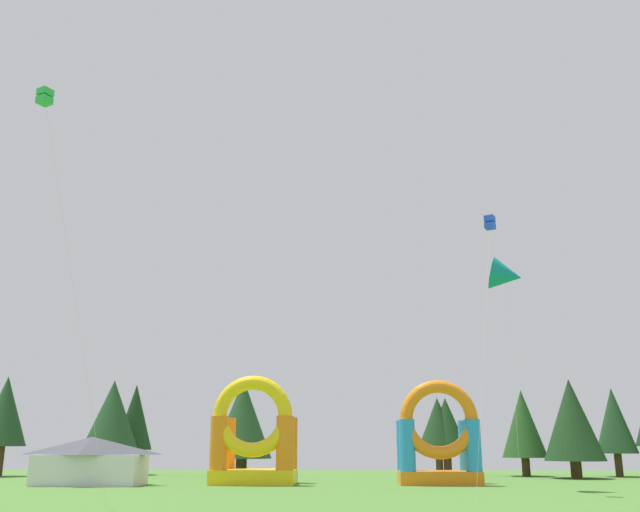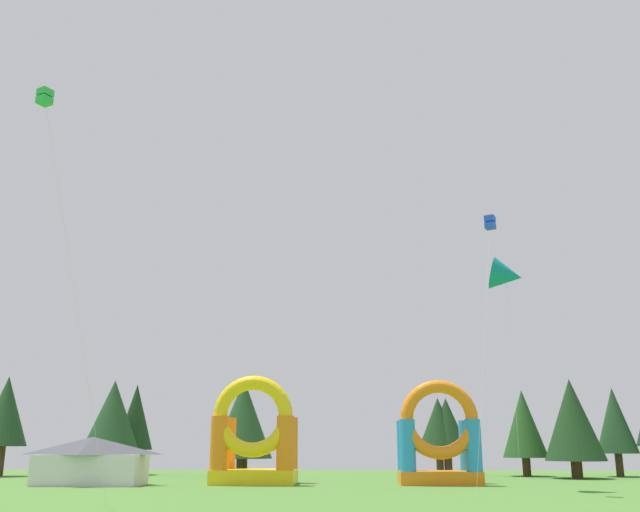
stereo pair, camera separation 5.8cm
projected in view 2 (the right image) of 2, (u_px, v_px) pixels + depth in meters
kite_green_box at (45, 99)px, 36.06m from camera, size 3.31×6.04×20.65m
kite_teal_delta at (507, 275)px, 50.88m from camera, size 3.12×4.02×16.24m
kite_blue_box at (490, 223)px, 47.83m from camera, size 3.31×5.90×18.07m
inflatable_blue_arch at (254, 443)px, 54.14m from camera, size 6.39×4.84×8.11m
inflatable_red_slide at (439, 445)px, 53.69m from camera, size 6.14×4.31×7.75m
festival_tent at (91, 461)px, 52.71m from camera, size 7.77×3.86×3.51m
tree_row_1 at (5, 411)px, 68.15m from camera, size 4.53×4.53×9.43m
tree_row_2 at (113, 418)px, 69.43m from camera, size 5.88×5.88×9.17m
tree_row_3 at (135, 417)px, 71.51m from camera, size 3.73×3.73×8.93m
tree_row_4 at (243, 418)px, 68.56m from camera, size 5.82×5.82×9.23m
tree_row_5 at (438, 423)px, 68.57m from camera, size 3.87×3.87×7.40m
tree_row_6 at (447, 425)px, 68.49m from camera, size 4.21×4.21×7.38m
tree_row_7 at (523, 424)px, 68.25m from camera, size 4.29×4.29×8.14m
tree_row_8 at (572, 420)px, 64.01m from camera, size 5.42×5.42×8.82m
tree_row_9 at (615, 421)px, 67.30m from camera, size 3.84×3.84×8.26m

